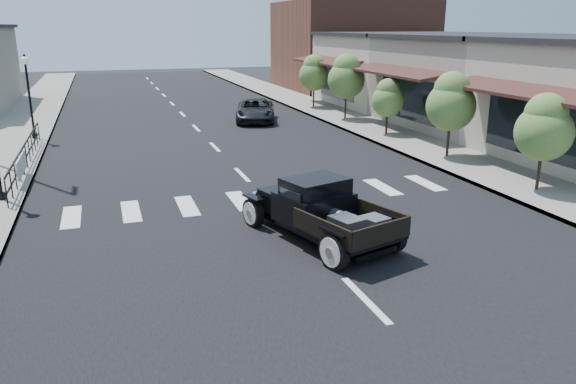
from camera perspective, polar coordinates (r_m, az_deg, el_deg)
name	(u,v)px	position (r m, az deg, el deg)	size (l,w,h in m)	color
ground	(311,246)	(13.66, 2.36, -5.45)	(120.00, 120.00, 0.00)	black
road	(203,135)	(27.69, -8.64, 5.73)	(14.00, 80.00, 0.02)	black
road_markings	(224,157)	(22.88, -6.47, 3.52)	(12.00, 60.00, 0.06)	silver
sidewalk_left	(11,145)	(27.60, -26.34, 4.30)	(3.00, 80.00, 0.15)	gray
sidewalk_right	(362,125)	(30.25, 7.52, 6.81)	(3.00, 80.00, 0.15)	gray
storefront_mid	(493,83)	(31.71, 20.12, 10.38)	(10.00, 9.00, 4.50)	gray
storefront_far	(406,70)	(39.16, 11.92, 12.00)	(10.00, 9.00, 4.50)	beige
far_building_right	(351,46)	(48.21, 6.46, 14.52)	(11.00, 10.00, 7.00)	brown
railing	(26,154)	(22.47, -25.08, 3.51)	(0.08, 10.00, 1.00)	black
banner	(23,172)	(20.56, -25.36, 1.82)	(0.04, 2.20, 0.60)	silver
lamp_post_c	(30,97)	(28.18, -24.78, 8.80)	(0.36, 0.36, 3.79)	black
small_tree_a	(542,144)	(19.07, 24.42, 4.47)	(1.75, 1.75, 2.92)	#527435
small_tree_b	(450,116)	(22.88, 16.14, 7.42)	(1.91, 1.91, 3.18)	#527435
small_tree_c	(387,107)	(27.25, 10.06, 8.47)	(1.51, 1.51, 2.51)	#527435
small_tree_d	(346,88)	(31.51, 5.90, 10.51)	(2.04, 2.04, 3.40)	#527435
small_tree_e	(314,82)	(36.10, 2.63, 11.12)	(1.88, 1.88, 3.13)	#527435
hotrod_pickup	(320,210)	(13.76, 3.28, -1.80)	(2.13, 4.56, 1.58)	black
second_car	(255,111)	(31.31, -3.33, 8.24)	(2.02, 4.39, 1.22)	black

